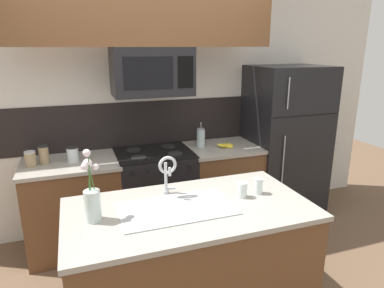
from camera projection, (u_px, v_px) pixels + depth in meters
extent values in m
plane|color=brown|center=(182.00, 286.00, 2.89)|extent=(10.00, 10.00, 0.00)
cube|color=silver|center=(171.00, 107.00, 3.79)|extent=(5.20, 0.10, 2.60)
cube|color=black|center=(146.00, 123.00, 3.68)|extent=(3.22, 0.01, 0.48)
cube|color=brown|center=(75.00, 208.00, 3.33)|extent=(0.85, 0.62, 0.88)
cube|color=#9E998E|center=(70.00, 164.00, 3.20)|extent=(0.88, 0.65, 0.03)
cube|color=brown|center=(221.00, 187.00, 3.83)|extent=(0.75, 0.62, 0.88)
cube|color=#9E998E|center=(222.00, 148.00, 3.70)|extent=(0.78, 0.65, 0.03)
cube|color=black|center=(155.00, 195.00, 3.58)|extent=(0.76, 0.62, 0.91)
cube|color=black|center=(154.00, 153.00, 3.46)|extent=(0.76, 0.62, 0.01)
cylinder|color=black|center=(139.00, 158.00, 3.27)|extent=(0.15, 0.15, 0.01)
cylinder|color=black|center=(175.00, 154.00, 3.39)|extent=(0.15, 0.15, 0.01)
cylinder|color=black|center=(134.00, 150.00, 3.52)|extent=(0.15, 0.15, 0.01)
cylinder|color=black|center=(168.00, 146.00, 3.63)|extent=(0.15, 0.15, 0.01)
cylinder|color=black|center=(133.00, 173.00, 3.09)|extent=(0.03, 0.02, 0.03)
cylinder|color=black|center=(148.00, 171.00, 3.14)|extent=(0.03, 0.02, 0.03)
cylinder|color=black|center=(162.00, 169.00, 3.18)|extent=(0.03, 0.02, 0.03)
cylinder|color=black|center=(176.00, 168.00, 3.22)|extent=(0.03, 0.02, 0.03)
cylinder|color=black|center=(190.00, 166.00, 3.27)|extent=(0.03, 0.02, 0.03)
cube|color=black|center=(152.00, 72.00, 3.21)|extent=(0.74, 0.40, 0.45)
cube|color=black|center=(149.00, 73.00, 3.01)|extent=(0.45, 0.00, 0.29)
cube|color=black|center=(186.00, 72.00, 3.12)|extent=(0.15, 0.00, 0.29)
cube|color=brown|center=(145.00, 12.00, 3.03)|extent=(2.37, 0.34, 0.60)
cube|color=black|center=(284.00, 142.00, 3.98)|extent=(0.84, 0.72, 1.75)
cube|color=black|center=(306.00, 116.00, 3.55)|extent=(0.80, 0.00, 0.01)
cylinder|color=#99999E|center=(289.00, 93.00, 3.38)|extent=(0.01, 0.01, 0.31)
cylinder|color=#99999E|center=(283.00, 166.00, 3.60)|extent=(0.01, 0.01, 0.66)
cylinder|color=#997F5B|center=(30.00, 160.00, 3.07)|extent=(0.10, 0.10, 0.13)
cylinder|color=#B2B2B7|center=(29.00, 152.00, 3.05)|extent=(0.09, 0.09, 0.01)
cylinder|color=#997F5B|center=(44.00, 155.00, 3.14)|extent=(0.09, 0.09, 0.16)
cylinder|color=black|center=(43.00, 146.00, 3.11)|extent=(0.09, 0.09, 0.02)
cylinder|color=silver|center=(73.00, 155.00, 3.19)|extent=(0.11, 0.11, 0.13)
cylinder|color=black|center=(72.00, 147.00, 3.17)|extent=(0.10, 0.10, 0.01)
ellipsoid|color=yellow|center=(225.00, 146.00, 3.63)|extent=(0.15, 0.14, 0.05)
ellipsoid|color=yellow|center=(225.00, 145.00, 3.65)|extent=(0.17, 0.11, 0.05)
ellipsoid|color=yellow|center=(226.00, 146.00, 3.64)|extent=(0.18, 0.06, 0.06)
ellipsoid|color=yellow|center=(226.00, 145.00, 3.65)|extent=(0.18, 0.07, 0.04)
ellipsoid|color=yellow|center=(227.00, 146.00, 3.64)|extent=(0.17, 0.10, 0.05)
ellipsoid|color=yellow|center=(227.00, 145.00, 3.66)|extent=(0.15, 0.14, 0.06)
cylinder|color=brown|center=(226.00, 143.00, 3.64)|extent=(0.02, 0.02, 0.03)
cylinder|color=silver|center=(201.00, 139.00, 3.66)|extent=(0.09, 0.09, 0.18)
cylinder|color=#A3A3AA|center=(201.00, 130.00, 3.63)|extent=(0.08, 0.08, 0.02)
cylinder|color=#A3A3AA|center=(201.00, 126.00, 3.62)|extent=(0.01, 0.01, 0.05)
sphere|color=#A3A3AA|center=(201.00, 123.00, 3.61)|extent=(0.02, 0.02, 0.02)
cube|color=brown|center=(190.00, 267.00, 2.44)|extent=(1.62, 0.84, 0.88)
cube|color=#9E998E|center=(190.00, 209.00, 2.31)|extent=(1.65, 0.87, 0.03)
cube|color=#ADAFB5|center=(176.00, 208.00, 2.28)|extent=(0.76, 0.44, 0.01)
cube|color=#ADAFB5|center=(151.00, 223.00, 2.24)|extent=(0.30, 0.33, 0.15)
cube|color=#ADAFB5|center=(201.00, 215.00, 2.36)|extent=(0.30, 0.33, 0.15)
cylinder|color=#B7BABF|center=(166.00, 192.00, 2.51)|extent=(0.04, 0.04, 0.02)
cylinder|color=#B7BABF|center=(166.00, 177.00, 2.48)|extent=(0.02, 0.02, 0.22)
torus|color=#B7BABF|center=(168.00, 165.00, 2.40)|extent=(0.13, 0.02, 0.13)
cylinder|color=#B7BABF|center=(170.00, 172.00, 2.36)|extent=(0.02, 0.02, 0.06)
cube|color=#B7BABF|center=(171.00, 188.00, 2.52)|extent=(0.07, 0.01, 0.01)
cylinder|color=silver|center=(242.00, 190.00, 2.44)|extent=(0.07, 0.07, 0.11)
cylinder|color=silver|center=(258.00, 186.00, 2.50)|extent=(0.06, 0.06, 0.12)
cylinder|color=silver|center=(93.00, 206.00, 2.10)|extent=(0.10, 0.10, 0.20)
cylinder|color=silver|center=(94.00, 215.00, 2.12)|extent=(0.09, 0.09, 0.06)
cylinder|color=#386B2D|center=(94.00, 189.00, 2.10)|extent=(0.04, 0.05, 0.27)
sphere|color=silver|center=(95.00, 167.00, 2.08)|extent=(0.04, 0.04, 0.04)
cylinder|color=#386B2D|center=(90.00, 188.00, 2.08)|extent=(0.01, 0.03, 0.31)
sphere|color=silver|center=(87.00, 163.00, 2.05)|extent=(0.05, 0.05, 0.05)
cylinder|color=#386B2D|center=(89.00, 189.00, 2.07)|extent=(0.03, 0.02, 0.29)
sphere|color=silver|center=(85.00, 166.00, 2.04)|extent=(0.05, 0.05, 0.05)
cylinder|color=#386B2D|center=(90.00, 183.00, 2.09)|extent=(0.01, 0.08, 0.35)
sphere|color=silver|center=(87.00, 153.00, 2.07)|extent=(0.05, 0.05, 0.05)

